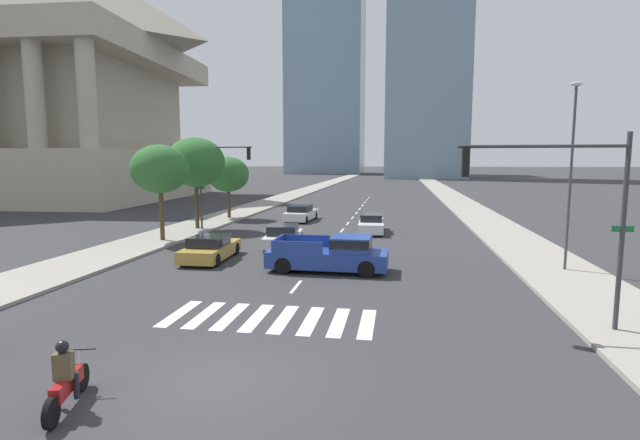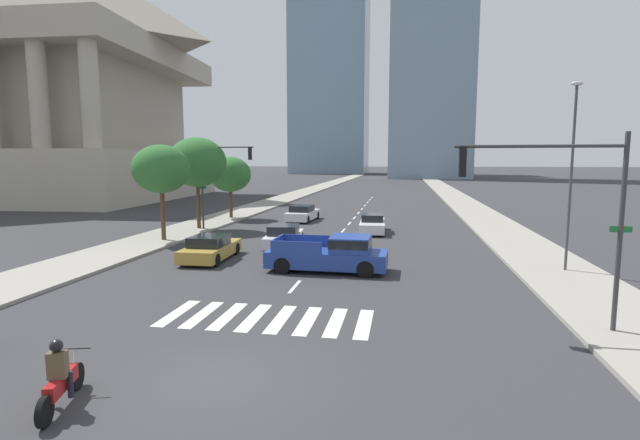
% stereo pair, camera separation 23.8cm
% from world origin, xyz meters
% --- Properties ---
extents(ground_plane, '(800.00, 800.00, 0.00)m').
position_xyz_m(ground_plane, '(0.00, 0.00, 0.00)').
color(ground_plane, '#333335').
extents(sidewalk_east, '(4.00, 260.00, 0.15)m').
position_xyz_m(sidewalk_east, '(11.34, 30.00, 0.07)').
color(sidewalk_east, gray).
rests_on(sidewalk_east, ground).
extents(sidewalk_west, '(4.00, 260.00, 0.15)m').
position_xyz_m(sidewalk_west, '(-11.34, 30.00, 0.07)').
color(sidewalk_west, gray).
rests_on(sidewalk_west, ground).
extents(crosswalk_near, '(6.75, 2.81, 0.01)m').
position_xyz_m(crosswalk_near, '(0.00, 4.47, 0.00)').
color(crosswalk_near, silver).
rests_on(crosswalk_near, ground).
extents(lane_divider_center, '(0.14, 50.00, 0.01)m').
position_xyz_m(lane_divider_center, '(0.00, 32.47, 0.00)').
color(lane_divider_center, silver).
rests_on(lane_divider_center, ground).
extents(motorcycle_trailing, '(0.88, 2.09, 1.49)m').
position_xyz_m(motorcycle_trailing, '(-2.64, -1.72, 0.58)').
color(motorcycle_trailing, black).
rests_on(motorcycle_trailing, ground).
extents(pickup_truck, '(5.57, 2.22, 1.67)m').
position_xyz_m(pickup_truck, '(1.13, 11.42, 0.81)').
color(pickup_truck, navy).
rests_on(pickup_truck, ground).
extents(sedan_white_0, '(2.31, 4.56, 1.33)m').
position_xyz_m(sedan_white_0, '(-2.66, 17.24, 0.61)').
color(sedan_white_0, silver).
rests_on(sedan_white_0, ground).
extents(sedan_gold_1, '(2.03, 4.56, 1.28)m').
position_xyz_m(sedan_gold_1, '(-5.49, 12.93, 0.59)').
color(sedan_gold_1, '#B28E38').
rests_on(sedan_gold_1, ground).
extents(sedan_white_2, '(1.93, 4.76, 1.30)m').
position_xyz_m(sedan_white_2, '(2.16, 23.88, 0.60)').
color(sedan_white_2, silver).
rests_on(sedan_white_2, ground).
extents(sedan_white_3, '(2.24, 4.91, 1.33)m').
position_xyz_m(sedan_white_3, '(-4.13, 29.53, 0.62)').
color(sedan_white_3, silver).
rests_on(sedan_white_3, ground).
extents(traffic_signal_near, '(4.99, 0.28, 5.76)m').
position_xyz_m(traffic_signal_near, '(8.67, 4.75, 4.13)').
color(traffic_signal_near, '#333335').
rests_on(traffic_signal_near, sidewalk_east).
extents(traffic_signal_far, '(4.21, 0.28, 6.30)m').
position_xyz_m(traffic_signal_far, '(-8.75, 22.75, 4.42)').
color(traffic_signal_far, '#333335').
rests_on(traffic_signal_far, sidewalk_west).
extents(street_lamp_east, '(0.50, 0.24, 8.38)m').
position_xyz_m(street_lamp_east, '(11.64, 12.91, 4.95)').
color(street_lamp_east, '#3F3F42').
rests_on(street_lamp_east, sidewalk_east).
extents(street_tree_nearest, '(3.53, 3.53, 5.93)m').
position_xyz_m(street_tree_nearest, '(-10.54, 17.57, 4.57)').
color(street_tree_nearest, '#4C3823').
rests_on(street_tree_nearest, sidewalk_west).
extents(street_tree_second, '(4.22, 4.22, 6.62)m').
position_xyz_m(street_tree_second, '(-10.54, 22.88, 4.97)').
color(street_tree_second, '#4C3823').
rests_on(street_tree_second, sidewalk_west).
extents(street_tree_third, '(3.58, 3.58, 5.29)m').
position_xyz_m(street_tree_third, '(-10.54, 29.60, 3.90)').
color(street_tree_third, '#4C3823').
rests_on(street_tree_third, sidewalk_west).
extents(war_memorial, '(33.50, 33.50, 33.35)m').
position_xyz_m(war_memorial, '(-41.33, 47.62, 17.01)').
color(war_memorial, '#B2A893').
rests_on(war_memorial, ground).
extents(office_tower_left_skyline, '(28.64, 25.06, 103.18)m').
position_xyz_m(office_tower_left_skyline, '(-24.64, 179.20, 46.40)').
color(office_tower_left_skyline, '#7A93A8').
rests_on(office_tower_left_skyline, ground).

